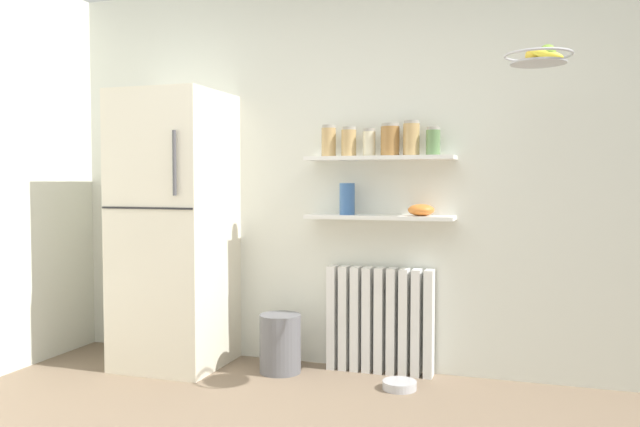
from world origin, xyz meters
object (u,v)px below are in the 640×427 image
Objects in this scene: storage_jar_1 at (349,142)px; hanging_fruit_basket at (540,56)px; storage_jar_3 at (390,140)px; vase at (347,199)px; trash_bin at (280,343)px; refrigerator at (175,230)px; storage_jar_4 at (411,138)px; shelf_bowl at (421,210)px; radiator at (380,320)px; storage_jar_0 at (329,141)px; storage_jar_2 at (369,143)px; pet_food_bowl at (400,385)px; storage_jar_5 at (433,141)px.

storage_jar_1 is 0.55× the size of hanging_fruit_basket.
storage_jar_3 is 1.00× the size of vase.
trash_bin is (-0.41, -0.17, -1.31)m from storage_jar_1.
refrigerator reaches higher than storage_jar_4.
storage_jar_4 is 0.45m from shelf_bowl.
hanging_fruit_basket reaches higher than radiator.
storage_jar_0 reaches higher than storage_jar_2.
radiator is 0.48m from pet_food_bowl.
storage_jar_1 is 1.55m from pet_food_bowl.
storage_jar_0 is at bearing 180.00° from storage_jar_5.
hanging_fruit_basket reaches higher than storage_jar_5.
storage_jar_2 reaches higher than trash_bin.
hanging_fruit_basket is (0.96, -0.52, 1.55)m from radiator.
storage_jar_0 is 0.40m from vase.
storage_jar_1 is 0.93× the size of pet_food_bowl.
storage_jar_1 is 1.39m from trash_bin.
refrigerator reaches higher than pet_food_bowl.
storage_jar_3 reaches higher than radiator.
vase is at bearing 180.00° from storage_jar_2.
hanging_fruit_basket is (0.76, -0.22, 1.87)m from pet_food_bowl.
storage_jar_4 is 1.32× the size of shelf_bowl.
storage_jar_3 reaches higher than trash_bin.
pet_food_bowl is (0.12, -0.27, -1.49)m from storage_jar_3.
refrigerator is 1.05m from trash_bin.
vase is at bearing 0.00° from storage_jar_0.
storage_jar_2 is 0.55m from shelf_bowl.
shelf_bowl is at bearing 11.13° from trash_bin.
storage_jar_0 is at bearing 180.00° from storage_jar_2.
trash_bin is 2.34m from hanging_fruit_basket.
pet_food_bowl is 0.59× the size of hanging_fruit_basket.
hanging_fruit_basket reaches higher than storage_jar_1.
storage_jar_0 is at bearing 152.96° from pet_food_bowl.
storage_jar_2 reaches higher than radiator.
refrigerator is at bearing -169.15° from vase.
storage_jar_4 reaches higher than radiator.
refrigerator is 1.20m from storage_jar_0.
trash_bin is 1.85× the size of pet_food_bowl.
pet_food_bowl is at bearing -46.27° from storage_jar_2.
refrigerator is 9.61× the size of storage_jar_1.
hanging_fruit_basket is (0.69, -0.49, 0.82)m from shelf_bowl.
storage_jar_2 is 0.14m from storage_jar_3.
refrigerator is 2.65× the size of radiator.
vase is (1.15, 0.22, 0.21)m from refrigerator.
pet_food_bowl is at bearing -92.64° from storage_jar_4.
storage_jar_4 is 1.07× the size of pet_food_bowl.
radiator is 3.92× the size of storage_jar_2.
storage_jar_0 is at bearing 180.00° from storage_jar_4.
refrigerator is at bearing -172.00° from storage_jar_4.
refrigerator is at bearing -169.24° from storage_jar_1.
storage_jar_1 is at bearing 180.00° from storage_jar_3.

